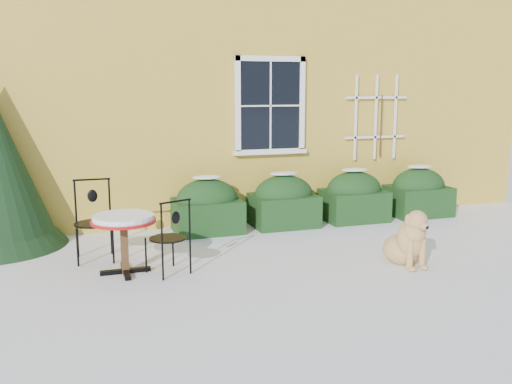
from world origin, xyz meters
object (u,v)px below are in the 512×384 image
object	(u,v)px
patio_chair_near	(169,237)
patio_chair_far	(94,220)
bistro_table	(124,225)
dog	(408,242)

from	to	relation	value
patio_chair_near	patio_chair_far	world-z (taller)	patio_chair_far
patio_chair_far	bistro_table	bearing A→B (deg)	-64.83
patio_chair_far	dog	bearing A→B (deg)	-20.89
bistro_table	dog	xyz separation A→B (m)	(3.51, -0.84, -0.30)
patio_chair_near	patio_chair_far	bearing A→B (deg)	-70.06
dog	patio_chair_far	bearing A→B (deg)	156.68
bistro_table	patio_chair_near	world-z (taller)	patio_chair_near
bistro_table	patio_chair_near	size ratio (longest dim) A/B	0.84
patio_chair_far	dog	xyz separation A→B (m)	(3.83, -1.57, -0.22)
bistro_table	patio_chair_far	bearing A→B (deg)	113.79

